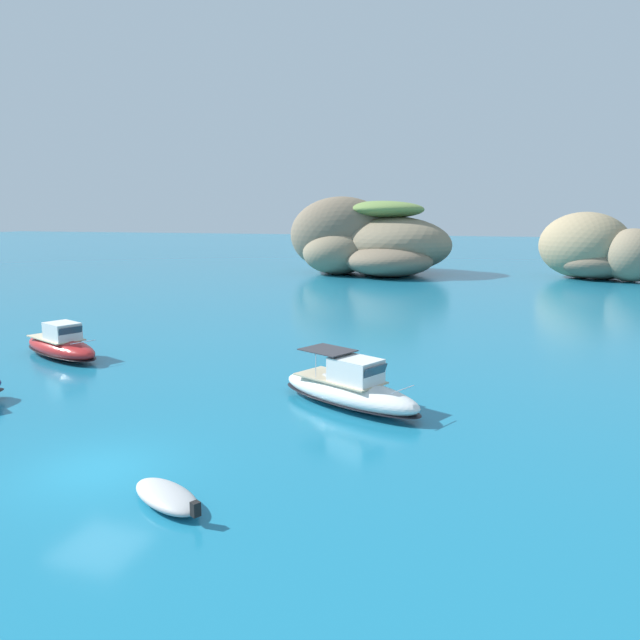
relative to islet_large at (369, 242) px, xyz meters
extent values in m
plane|color=#197093|center=(6.53, -61.15, -3.93)|extent=(400.00, 400.00, 0.00)
ellipsoid|color=#84755B|center=(-3.34, -2.99, -1.21)|extent=(10.93, 10.84, 5.44)
ellipsoid|color=#756651|center=(-3.63, -0.14, 0.93)|extent=(16.60, 15.43, 9.71)
ellipsoid|color=#84755B|center=(2.15, 1.22, -0.29)|extent=(22.97, 22.25, 7.28)
ellipsoid|color=#756651|center=(3.24, -3.62, -2.02)|extent=(15.37, 15.22, 3.82)
ellipsoid|color=#9E8966|center=(3.27, 3.42, -2.21)|extent=(7.41, 8.05, 3.43)
ellipsoid|color=olive|center=(1.31, 1.05, 4.10)|extent=(10.93, 9.94, 2.23)
ellipsoid|color=#756651|center=(27.56, 1.35, -2.02)|extent=(12.94, 12.26, 3.82)
ellipsoid|color=#9E8966|center=(25.54, 1.81, -0.05)|extent=(13.14, 12.64, 7.75)
ellipsoid|color=#84755B|center=(30.27, -0.98, -0.96)|extent=(7.16, 7.36, 5.93)
ellipsoid|color=white|center=(12.05, -53.07, -3.37)|extent=(6.78, 4.58, 1.12)
ellipsoid|color=black|center=(12.05, -53.07, -3.62)|extent=(6.91, 4.68, 0.13)
cube|color=#C6B793|center=(11.60, -52.86, -2.89)|extent=(3.98, 3.06, 0.06)
cube|color=silver|center=(12.35, -53.21, -2.40)|extent=(2.25, 2.03, 0.92)
cube|color=#2D4756|center=(13.19, -53.61, -2.31)|extent=(0.75, 1.25, 0.49)
cylinder|color=silver|center=(14.36, -54.16, -2.71)|extent=(0.62, 1.26, 0.04)
cube|color=#333338|center=(11.01, -52.58, -1.84)|extent=(2.44, 2.23, 0.04)
cylinder|color=silver|center=(11.30, -51.96, -2.37)|extent=(0.03, 0.03, 1.05)
cylinder|color=silver|center=(10.71, -53.20, -2.37)|extent=(0.03, 0.03, 1.05)
ellipsoid|color=red|center=(-4.58, -49.98, -3.39)|extent=(6.51, 4.14, 1.07)
ellipsoid|color=black|center=(-4.58, -49.98, -3.63)|extent=(6.64, 4.22, 0.13)
cube|color=#C6B793|center=(-5.01, -49.80, -2.94)|extent=(3.79, 2.80, 0.06)
cube|color=silver|center=(-4.29, -50.10, -2.47)|extent=(2.12, 1.89, 0.88)
cube|color=#2D4756|center=(-3.46, -50.45, -2.38)|extent=(0.66, 1.21, 0.47)
cylinder|color=silver|center=(-2.32, -50.92, -2.76)|extent=(0.54, 1.23, 0.04)
ellipsoid|color=#B2B2B2|center=(9.69, -62.33, -3.71)|extent=(2.81, 2.19, 0.44)
cube|color=#9E998E|center=(9.69, -62.33, -3.65)|extent=(1.89, 1.39, 0.06)
cube|color=black|center=(10.93, -62.98, -3.53)|extent=(0.27, 0.27, 0.36)
camera|label=1|loc=(17.98, -74.74, 3.52)|focal=33.36mm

